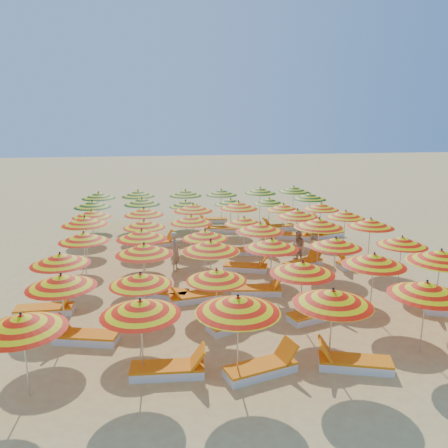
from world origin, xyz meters
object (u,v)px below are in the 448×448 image
at_px(umbrella_4, 427,289).
at_px(umbrella_38, 185,204).
at_px(lounger_10, 257,290).
at_px(lounger_12, 304,263).
at_px(lounger_5, 316,314).
at_px(umbrella_12, 60,259).
at_px(lounger_14, 256,251).
at_px(umbrella_31, 144,211).
at_px(umbrella_21, 260,227).
at_px(umbrella_32, 193,208).
at_px(umbrella_43, 138,194).
at_px(umbrella_20, 205,234).
at_px(umbrella_22, 319,223).
at_px(umbrella_7, 141,279).
at_px(umbrella_2, 238,304).
at_px(umbrella_13, 144,249).
at_px(umbrella_28, 297,213).
at_px(umbrella_10, 374,260).
at_px(lounger_19, 220,229).
at_px(umbrella_26, 191,219).
at_px(umbrella_47, 294,189).
at_px(umbrella_14, 211,246).
at_px(lounger_15, 283,249).
at_px(umbrella_8, 216,275).
at_px(lounger_9, 194,297).
at_px(lounger_13, 357,264).
at_px(umbrella_34, 283,207).
at_px(beachgoer_b, 298,246).
at_px(umbrella_27, 244,221).
at_px(umbrella_0, 22,323).
at_px(umbrella_6, 61,281).
at_px(umbrella_24, 85,221).
at_px(umbrella_46, 260,191).
at_px(lounger_4, 235,323).
at_px(umbrella_39, 231,202).
at_px(umbrella_41, 310,196).
at_px(lounger_1, 262,368).
at_px(umbrella_17, 402,241).
at_px(umbrella_40, 269,201).
at_px(beachgoer_a, 176,252).
at_px(umbrella_25, 144,224).
at_px(umbrella_35, 321,206).
at_px(umbrella_36, 92,204).
at_px(lounger_8, 161,293).
at_px(umbrella_3, 333,297).
at_px(umbrella_1, 140,308).
at_px(umbrella_23, 371,223).
at_px(umbrella_11, 441,256).
at_px(umbrella_42, 99,195).
at_px(umbrella_15, 272,244).
at_px(lounger_7, 46,309).
at_px(lounger_2, 353,362).
at_px(umbrella_30, 92,214).
at_px(lounger_21, 212,220).
at_px(lounger_20, 278,227).
at_px(umbrella_18, 84,237).
at_px(lounger_11, 247,267).

xyz_separation_m(umbrella_4, umbrella_38, (-4.71, 13.27, -0.13)).
bearing_deg(lounger_10, lounger_12, 54.09).
bearing_deg(lounger_5, umbrella_12, 148.79).
bearing_deg(lounger_14, umbrella_31, 167.41).
height_order(umbrella_21, umbrella_32, umbrella_32).
relative_size(umbrella_43, lounger_10, 1.30).
height_order(umbrella_20, umbrella_22, umbrella_22).
bearing_deg(umbrella_7, umbrella_2, -50.15).
xyz_separation_m(umbrella_13, umbrella_28, (6.72, 4.33, 0.04)).
distance_m(umbrella_10, lounger_19, 11.46).
relative_size(umbrella_26, umbrella_47, 0.77).
relative_size(umbrella_14, lounger_15, 1.14).
relative_size(umbrella_8, umbrella_20, 0.93).
relative_size(lounger_9, lounger_13, 1.02).
xyz_separation_m(umbrella_34, beachgoer_b, (-0.46, -3.58, -0.98)).
height_order(umbrella_27, umbrella_43, umbrella_43).
height_order(umbrella_28, umbrella_32, umbrella_32).
height_order(umbrella_0, lounger_10, umbrella_0).
xyz_separation_m(umbrella_6, umbrella_7, (2.04, 0.05, -0.10)).
xyz_separation_m(umbrella_0, umbrella_24, (0.14, 9.19, 0.10)).
bearing_deg(umbrella_46, lounger_4, -107.71).
bearing_deg(umbrella_22, umbrella_39, 108.83).
bearing_deg(umbrella_41, lounger_9, -129.02).
bearing_deg(umbrella_12, lounger_1, -41.48).
height_order(umbrella_10, lounger_9, umbrella_10).
xyz_separation_m(umbrella_17, umbrella_40, (-2.30, 8.89, -0.06)).
distance_m(beachgoer_b, beachgoer_a, 5.19).
height_order(umbrella_25, umbrella_35, umbrella_35).
relative_size(umbrella_14, umbrella_36, 0.84).
height_order(lounger_8, beachgoer_a, beachgoer_a).
xyz_separation_m(umbrella_3, umbrella_25, (-4.31, 8.99, -0.13)).
xyz_separation_m(umbrella_27, lounger_1, (-1.61, -9.02, -1.45)).
xyz_separation_m(umbrella_1, umbrella_35, (8.78, 10.84, -0.04)).
bearing_deg(umbrella_23, umbrella_11, -93.69).
relative_size(umbrella_35, lounger_13, 1.16).
bearing_deg(umbrella_42, umbrella_35, -22.65).
relative_size(umbrella_15, lounger_7, 1.31).
bearing_deg(lounger_4, lounger_2, 110.45).
bearing_deg(umbrella_32, lounger_14, -39.49).
relative_size(umbrella_7, umbrella_41, 1.13).
bearing_deg(umbrella_38, umbrella_20, -89.05).
bearing_deg(umbrella_30, lounger_21, 35.00).
relative_size(umbrella_3, lounger_20, 1.34).
xyz_separation_m(umbrella_18, lounger_2, (6.98, -7.25, -1.53)).
height_order(umbrella_40, lounger_11, umbrella_40).
xyz_separation_m(umbrella_43, lounger_1, (2.92, -15.78, -1.68)).
bearing_deg(beachgoer_b, umbrella_25, -117.66).
relative_size(umbrella_6, umbrella_24, 0.96).
height_order(umbrella_13, umbrella_22, umbrella_22).
relative_size(umbrella_34, umbrella_40, 1.16).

